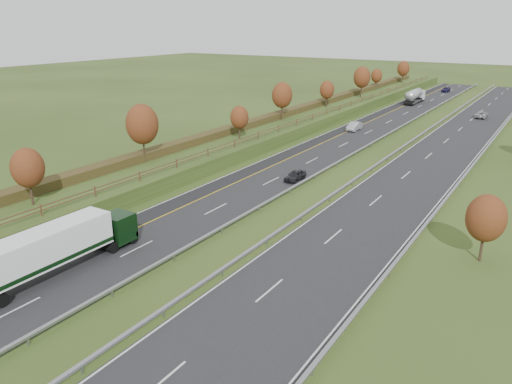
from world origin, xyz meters
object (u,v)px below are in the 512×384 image
box_lorry (50,250)px  car_small_far (446,90)px  car_silver_mid (354,126)px  car_oncoming (481,115)px  car_dark_near (295,175)px  road_tanker (415,96)px

box_lorry → car_small_far: bearing=89.4°
car_silver_mid → car_oncoming: size_ratio=0.98×
box_lorry → car_oncoming: bearing=79.5°
box_lorry → car_small_far: box_lorry is taller
car_dark_near → car_silver_mid: size_ratio=0.80×
box_lorry → car_oncoming: size_ratio=3.29×
car_small_far → car_oncoming: (15.98, -40.00, 0.02)m
road_tanker → car_small_far: bearing=85.8°
car_silver_mid → road_tanker: bearing=88.4°
car_dark_near → car_silver_mid: car_silver_mid is taller
box_lorry → car_small_far: size_ratio=3.53×
box_lorry → road_tanker: (-0.56, 107.58, -0.47)m
road_tanker → box_lorry: bearing=-89.7°
car_dark_near → car_oncoming: size_ratio=0.78×
car_small_far → road_tanker: bearing=-93.0°
car_silver_mid → car_small_far: (2.20, 66.86, -0.13)m
box_lorry → car_silver_mid: size_ratio=3.37×
car_small_far → car_oncoming: 43.08m
car_dark_near → car_silver_mid: bearing=100.6°
road_tanker → car_dark_near: road_tanker is taller
box_lorry → road_tanker: box_lorry is taller
box_lorry → road_tanker: 107.59m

